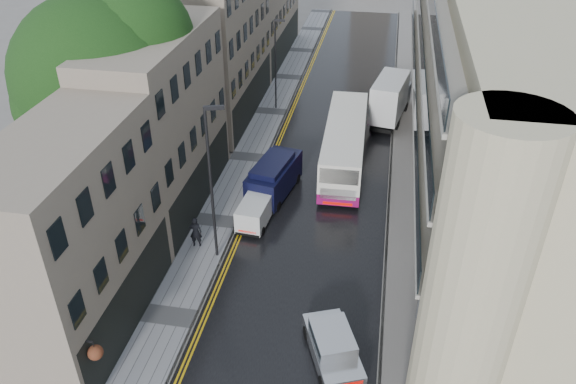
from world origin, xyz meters
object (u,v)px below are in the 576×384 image
(white_van, at_px, (238,220))
(tree_near, at_px, (104,106))
(cream_bus, at_px, (323,166))
(pedestrian, at_px, (196,232))
(lamp_post_near, at_px, (211,187))
(navy_van, at_px, (249,187))
(lamp_post_far, at_px, (275,66))
(white_lorry, at_px, (374,104))
(silver_hatchback, at_px, (323,375))
(tree_far, at_px, (184,48))

(white_van, bearing_deg, tree_near, 174.53)
(cream_bus, relative_size, pedestrian, 6.11)
(lamp_post_near, bearing_deg, white_van, 60.35)
(cream_bus, relative_size, white_van, 3.19)
(white_van, distance_m, pedestrian, 2.79)
(navy_van, xyz_separation_m, pedestrian, (-2.01, -4.85, -0.26))
(lamp_post_far, bearing_deg, lamp_post_near, -87.97)
(white_van, bearing_deg, navy_van, 94.87)
(lamp_post_far, bearing_deg, cream_bus, -65.10)
(white_lorry, relative_size, lamp_post_near, 0.81)
(silver_hatchback, bearing_deg, tree_near, 118.76)
(tree_near, xyz_separation_m, lamp_post_near, (7.59, -4.04, -2.27))
(pedestrian, bearing_deg, white_van, -144.46)
(tree_near, distance_m, pedestrian, 9.18)
(tree_far, height_order, cream_bus, tree_far)
(pedestrian, xyz_separation_m, lamp_post_far, (0.69, 20.01, 2.86))
(lamp_post_near, bearing_deg, lamp_post_far, 75.84)
(navy_van, bearing_deg, white_lorry, 72.02)
(tree_near, distance_m, white_van, 10.32)
(lamp_post_near, bearing_deg, tree_far, 97.03)
(silver_hatchback, bearing_deg, white_lorry, 66.36)
(tree_near, height_order, pedestrian, tree_near)
(navy_van, bearing_deg, tree_far, 134.92)
(white_lorry, xyz_separation_m, pedestrian, (-9.19, -18.04, -0.86))
(tree_far, height_order, pedestrian, tree_far)
(pedestrian, bearing_deg, cream_bus, -137.16)
(lamp_post_near, bearing_deg, pedestrian, 139.76)
(tree_far, bearing_deg, lamp_post_far, 28.63)
(tree_far, height_order, lamp_post_near, tree_far)
(cream_bus, relative_size, white_lorry, 1.62)
(tree_far, relative_size, white_lorry, 1.70)
(tree_near, height_order, lamp_post_near, tree_near)
(cream_bus, height_order, lamp_post_near, lamp_post_near)
(navy_van, bearing_deg, pedestrian, -101.88)
(tree_near, bearing_deg, white_lorry, 43.54)
(cream_bus, xyz_separation_m, lamp_post_near, (-4.93, -8.46, 3.04))
(tree_far, height_order, white_lorry, tree_far)
(navy_van, bearing_deg, lamp_post_far, 105.55)
(tree_near, bearing_deg, cream_bus, 19.43)
(pedestrian, bearing_deg, silver_hatchback, 126.54)
(tree_far, xyz_separation_m, silver_hatchback, (14.35, -24.94, -5.42))
(lamp_post_near, distance_m, lamp_post_far, 20.66)
(silver_hatchback, bearing_deg, white_van, 99.64)
(white_van, height_order, pedestrian, pedestrian)
(silver_hatchback, height_order, lamp_post_far, lamp_post_far)
(white_van, bearing_deg, cream_bus, 58.73)
(silver_hatchback, xyz_separation_m, navy_van, (-6.45, 13.37, 0.54))
(tree_near, bearing_deg, pedestrian, -28.91)
(silver_hatchback, height_order, pedestrian, pedestrian)
(tree_far, bearing_deg, navy_van, -55.67)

